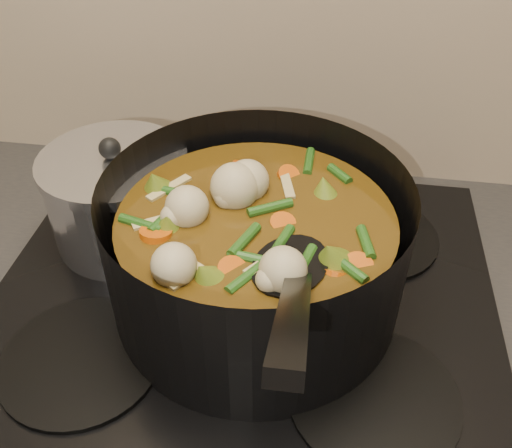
# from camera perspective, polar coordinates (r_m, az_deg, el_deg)

# --- Properties ---
(stovetop) EXTENTS (0.62, 0.54, 0.03)m
(stovetop) POSITION_cam_1_polar(r_m,az_deg,el_deg) (0.72, -1.27, -7.29)
(stovetop) COLOR black
(stovetop) RESTS_ON counter
(stockpot) EXTENTS (0.39, 0.48, 0.25)m
(stockpot) POSITION_cam_1_polar(r_m,az_deg,el_deg) (0.65, 0.03, -2.79)
(stockpot) COLOR black
(stockpot) RESTS_ON stovetop
(saucepan) EXTENTS (0.19, 0.19, 0.16)m
(saucepan) POSITION_cam_1_polar(r_m,az_deg,el_deg) (0.78, -13.52, 2.54)
(saucepan) COLOR silver
(saucepan) RESTS_ON stovetop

